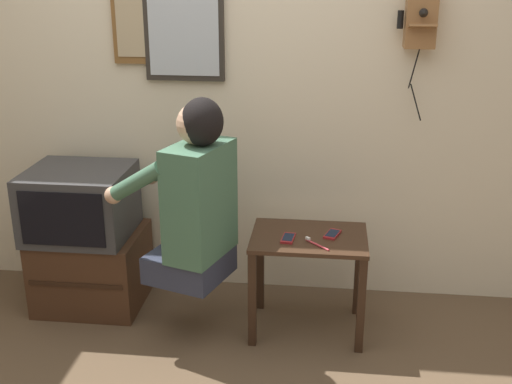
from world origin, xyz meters
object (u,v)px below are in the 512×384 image
Objects in this scene: wall_phone_antique at (421,15)px; framed_picture at (143,12)px; cell_phone_held at (288,238)px; cell_phone_spare at (332,234)px; toothbrush at (315,244)px; person at (195,198)px; wall_mirror at (184,25)px; television at (80,203)px.

framed_picture reaches higher than wall_phone_antique.
framed_picture reaches higher than cell_phone_held.
cell_phone_spare is 1.11× the size of toothbrush.
person reaches higher than cell_phone_held.
wall_phone_antique is 1.31m from cell_phone_held.
person is at bearing -150.29° from cell_phone_spare.
cell_phone_spare is (-0.40, -0.38, -1.06)m from wall_phone_antique.
wall_phone_antique is 1.34× the size of framed_picture.
framed_picture is 1.44m from cell_phone_held.
wall_mirror reaches higher than cell_phone_spare.
framed_picture is (0.32, 0.32, 0.99)m from television.
person is 0.97m from wall_mirror.
framed_picture is at bearing 175.75° from cell_phone_spare.
cell_phone_held and cell_phone_spare have the same top height.
wall_mirror is at bearing 170.79° from cell_phone_spare.
cell_phone_spare is at bearing -59.63° from person.
framed_picture is at bearing 51.83° from person.
framed_picture reaches higher than television.
toothbrush is (0.60, 0.01, -0.22)m from person.
television is 0.99× the size of framed_picture.
cell_phone_held is 1.06× the size of toothbrush.
framed_picture reaches higher than person.
person is 1.47m from wall_phone_antique.
television is 4.19× the size of cell_phone_held.
television reaches higher than cell_phone_held.
person is at bearing -165.54° from cell_phone_held.
toothbrush is (0.97, -0.56, -1.06)m from framed_picture.
framed_picture is 4.04× the size of cell_phone_spare.
television is at bearing 124.42° from toothbrush.
television is 1.17m from cell_phone_held.
television is 4.45× the size of toothbrush.
wall_phone_antique reaches higher than television.
wall_phone_antique is 1.24× the size of wall_mirror.
wall_phone_antique is at bearing 42.60° from cell_phone_held.
toothbrush is at bearing -104.60° from cell_phone_spare.
wall_mirror is at bearing 98.46° from toothbrush.
television is at bearing -166.77° from cell_phone_spare.
cell_phone_held is 0.23m from cell_phone_spare.
person is at bearing -154.03° from wall_phone_antique.
framed_picture reaches higher than wall_mirror.
framed_picture is at bearing 44.37° from television.
framed_picture is at bearing 178.23° from wall_phone_antique.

